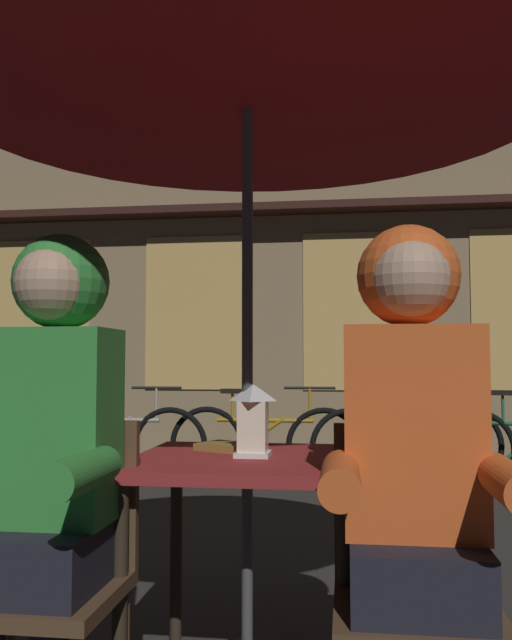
{
  "coord_description": "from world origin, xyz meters",
  "views": [
    {
      "loc": [
        0.31,
        -2.13,
        1.04
      ],
      "look_at": [
        0.0,
        0.21,
        1.19
      ],
      "focal_mm": 37.53,
      "sensor_mm": 36.0,
      "label": 1
    }
  ],
  "objects": [
    {
      "name": "cafe_table",
      "position": [
        0.0,
        0.0,
        0.64
      ],
      "size": [
        0.72,
        0.72,
        0.74
      ],
      "color": "maroon",
      "rests_on": "ground_plane"
    },
    {
      "name": "patio_umbrella",
      "position": [
        0.0,
        0.0,
        2.06
      ],
      "size": [
        2.1,
        2.1,
        2.31
      ],
      "color": "#4C4C51",
      "rests_on": "ground_plane"
    },
    {
      "name": "lantern",
      "position": [
        0.02,
        -0.01,
        0.86
      ],
      "size": [
        0.11,
        0.11,
        0.23
      ],
      "color": "white",
      "rests_on": "cafe_table"
    },
    {
      "name": "chair_left",
      "position": [
        -0.48,
        -0.37,
        0.49
      ],
      "size": [
        0.4,
        0.4,
        0.87
      ],
      "color": "#513823",
      "rests_on": "ground_plane"
    },
    {
      "name": "chair_right",
      "position": [
        0.48,
        -0.37,
        0.49
      ],
      "size": [
        0.4,
        0.4,
        0.87
      ],
      "color": "#513823",
      "rests_on": "ground_plane"
    },
    {
      "name": "person_left_hooded",
      "position": [
        -0.48,
        -0.43,
        0.85
      ],
      "size": [
        0.45,
        0.56,
        1.4
      ],
      "color": "black",
      "rests_on": "ground_plane"
    },
    {
      "name": "person_right_hooded",
      "position": [
        0.48,
        -0.43,
        0.85
      ],
      "size": [
        0.45,
        0.56,
        1.4
      ],
      "color": "black",
      "rests_on": "ground_plane"
    },
    {
      "name": "shopfront_building",
      "position": [
        0.41,
        5.4,
        3.09
      ],
      "size": [
        10.0,
        0.93,
        6.2
      ],
      "color": "#937A56",
      "rests_on": "ground_plane"
    },
    {
      "name": "bicycle_second",
      "position": [
        -1.71,
        3.5,
        0.35
      ],
      "size": [
        1.68,
        0.09,
        0.84
      ],
      "color": "black",
      "rests_on": "ground_plane"
    },
    {
      "name": "bicycle_third",
      "position": [
        -0.39,
        3.64,
        0.35
      ],
      "size": [
        1.68,
        0.08,
        0.84
      ],
      "color": "black",
      "rests_on": "ground_plane"
    },
    {
      "name": "bicycle_fourth",
      "position": [
        0.83,
        3.68,
        0.35
      ],
      "size": [
        1.65,
        0.39,
        0.84
      ],
      "color": "black",
      "rests_on": "ground_plane"
    },
    {
      "name": "book",
      "position": [
        -0.08,
        0.13,
        0.75
      ],
      "size": [
        0.24,
        0.22,
        0.02
      ],
      "primitive_type": "cube",
      "rotation": [
        0.0,
        0.0,
        -0.49
      ],
      "color": "olive",
      "rests_on": "cafe_table"
    },
    {
      "name": "potted_plant",
      "position": [
        -2.95,
        4.49,
        0.54
      ],
      "size": [
        0.6,
        0.6,
        0.92
      ],
      "color": "brown",
      "rests_on": "ground_plane"
    }
  ]
}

